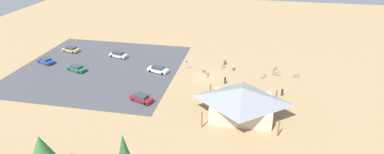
% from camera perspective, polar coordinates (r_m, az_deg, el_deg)
% --- Properties ---
extents(ground, '(160.00, 160.00, 0.00)m').
position_cam_1_polar(ground, '(69.03, 2.64, -0.02)').
color(ground, '#9E7F56').
rests_on(ground, ground).
extents(parking_lot_asphalt, '(35.87, 34.65, 0.05)m').
position_cam_1_polar(parking_lot_asphalt, '(76.33, -16.22, 1.58)').
color(parking_lot_asphalt, '#424247').
rests_on(parking_lot_asphalt, ground).
extents(bike_pavilion, '(12.42, 10.13, 5.34)m').
position_cam_1_polar(bike_pavilion, '(54.79, 8.91, -4.19)').
color(bike_pavilion, beige).
rests_on(bike_pavilion, ground).
extents(trash_bin, '(0.60, 0.60, 0.90)m').
position_cam_1_polar(trash_bin, '(75.40, 5.93, 2.57)').
color(trash_bin, brown).
rests_on(trash_bin, ground).
extents(lot_sign, '(0.56, 0.08, 2.20)m').
position_cam_1_polar(lot_sign, '(72.07, -0.94, 2.41)').
color(lot_sign, '#99999E').
rests_on(lot_sign, ground).
extents(pine_mideast, '(3.07, 3.07, 5.68)m').
position_cam_1_polar(pine_mideast, '(46.60, -25.45, -11.31)').
color(pine_mideast, brown).
rests_on(pine_mideast, ground).
extents(bicycle_white_front_row, '(1.09, 1.52, 0.85)m').
position_cam_1_polar(bicycle_white_front_row, '(70.07, 12.75, 0.10)').
color(bicycle_white_front_row, black).
rests_on(bicycle_white_front_row, ground).
extents(bicycle_green_yard_center, '(1.53, 0.66, 0.81)m').
position_cam_1_polar(bicycle_green_yard_center, '(72.22, 18.16, 0.16)').
color(bicycle_green_yard_center, black).
rests_on(bicycle_green_yard_center, ground).
extents(bicycle_red_near_sign, '(0.99, 1.45, 0.79)m').
position_cam_1_polar(bicycle_red_near_sign, '(74.46, 14.67, 1.42)').
color(bicycle_red_near_sign, black).
rests_on(bicycle_red_near_sign, ground).
extents(bicycle_teal_near_porch, '(1.70, 0.48, 0.81)m').
position_cam_1_polar(bicycle_teal_near_porch, '(71.85, 14.87, 0.52)').
color(bicycle_teal_near_porch, black).
rests_on(bicycle_teal_near_porch, ground).
extents(bicycle_blue_yard_right, '(0.50, 1.66, 0.81)m').
position_cam_1_polar(bicycle_blue_yard_right, '(69.10, 2.87, 0.35)').
color(bicycle_blue_yard_right, black).
rests_on(bicycle_blue_yard_right, ground).
extents(bicycle_silver_lone_east, '(0.79, 1.57, 0.88)m').
position_cam_1_polar(bicycle_silver_lone_east, '(73.35, 5.58, 1.84)').
color(bicycle_silver_lone_east, black).
rests_on(bicycle_silver_lone_east, ground).
extents(bicycle_black_lone_west, '(1.30, 1.22, 0.79)m').
position_cam_1_polar(bicycle_black_lone_west, '(70.66, 2.21, 0.95)').
color(bicycle_black_lone_west, black).
rests_on(bicycle_black_lone_west, ground).
extents(car_white_end_stall, '(5.01, 2.89, 1.40)m').
position_cam_1_polar(car_white_end_stall, '(71.22, -6.12, 1.37)').
color(car_white_end_stall, white).
rests_on(car_white_end_stall, parking_lot_asphalt).
extents(car_blue_inner_stall, '(4.87, 3.42, 1.31)m').
position_cam_1_polar(car_blue_inner_stall, '(83.08, -24.72, 2.68)').
color(car_blue_inner_stall, '#1E42B2').
rests_on(car_blue_inner_stall, parking_lot_asphalt).
extents(car_green_near_entry, '(5.07, 3.29, 1.28)m').
position_cam_1_polar(car_green_near_entry, '(76.13, -19.97, 1.51)').
color(car_green_near_entry, '#1E6B3D').
rests_on(car_green_near_entry, parking_lot_asphalt).
extents(car_silver_far_end, '(4.96, 2.94, 1.45)m').
position_cam_1_polar(car_silver_far_end, '(80.94, -13.06, 3.93)').
color(car_silver_far_end, '#BCBCC1').
rests_on(car_silver_far_end, parking_lot_asphalt).
extents(car_tan_mid_lot, '(4.75, 2.79, 1.31)m').
position_cam_1_polar(car_tan_mid_lot, '(88.22, -20.88, 4.67)').
color(car_tan_mid_lot, tan).
rests_on(car_tan_mid_lot, parking_lot_asphalt).
extents(car_maroon_front_row, '(4.79, 3.28, 1.46)m').
position_cam_1_polar(car_maroon_front_row, '(60.04, -9.02, -3.74)').
color(car_maroon_front_row, maroon).
rests_on(car_maroon_front_row, parking_lot_asphalt).
extents(visitor_at_bikes, '(0.36, 0.36, 1.71)m').
position_cam_1_polar(visitor_at_bikes, '(72.34, 7.43, 1.83)').
color(visitor_at_bikes, '#2D3347').
rests_on(visitor_at_bikes, ground).
extents(visitor_near_lot, '(0.38, 0.36, 1.71)m').
position_cam_1_polar(visitor_near_lot, '(63.64, 15.86, -2.53)').
color(visitor_near_lot, '#2D3347').
rests_on(visitor_near_lot, ground).
extents(visitor_crossing_yard, '(0.39, 0.36, 1.73)m').
position_cam_1_polar(visitor_crossing_yard, '(66.09, 5.94, -0.50)').
color(visitor_crossing_yard, '#2D3347').
rests_on(visitor_crossing_yard, ground).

